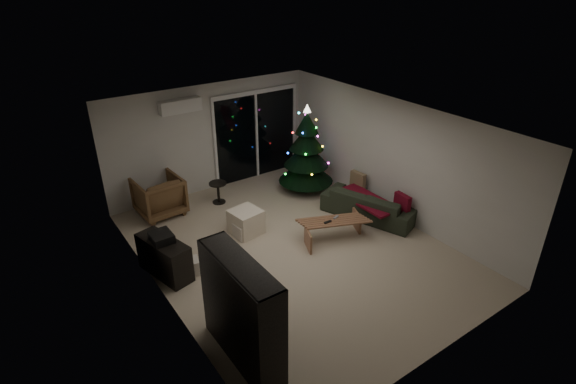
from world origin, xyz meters
name	(u,v)px	position (x,y,z in m)	size (l,w,h in m)	color
room	(269,168)	(0.46, 1.49, 1.02)	(6.50, 7.51, 2.60)	beige
bookshelf	(229,317)	(-2.25, -1.73, 0.77)	(0.39, 1.54, 1.54)	black
media_cabinet	(164,257)	(-2.25, 0.64, 0.34)	(0.40, 1.08, 0.67)	black
stereo	(161,237)	(-2.25, 0.64, 0.75)	(0.34, 0.40, 0.14)	black
armchair	(159,196)	(-1.55, 2.73, 0.42)	(0.91, 0.93, 0.85)	brown
ottoman	(246,222)	(-0.43, 1.00, 0.25)	(0.55, 0.55, 0.50)	silver
cardboard_box_a	(188,267)	(-1.93, 0.42, 0.13)	(0.37, 0.28, 0.27)	beige
cardboard_box_b	(246,230)	(-0.51, 0.90, 0.15)	(0.42, 0.31, 0.29)	beige
side_table	(218,193)	(-0.29, 2.47, 0.24)	(0.39, 0.39, 0.49)	black
floor_lamp	(155,161)	(-1.30, 3.48, 0.90)	(0.29, 0.29, 1.80)	black
sofa	(370,204)	(2.05, 0.07, 0.29)	(1.98, 0.78, 0.58)	black
sofa_throw	(367,200)	(1.95, 0.07, 0.42)	(0.62, 1.43, 0.05)	maroon
cushion_a	(358,180)	(2.30, 0.72, 0.52)	(0.11, 0.38, 0.38)	brown
cushion_b	(402,203)	(2.30, -0.58, 0.52)	(0.11, 0.38, 0.38)	maroon
coffee_table	(333,229)	(0.86, -0.16, 0.21)	(1.30, 0.45, 0.41)	#A36A50
remote_a	(328,222)	(0.71, -0.16, 0.42)	(0.16, 0.05, 0.02)	black
remote_b	(336,217)	(0.96, -0.11, 0.42)	(0.15, 0.04, 0.02)	slate
christmas_tree	(306,149)	(1.72, 1.88, 1.04)	(1.29, 1.29, 2.08)	black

